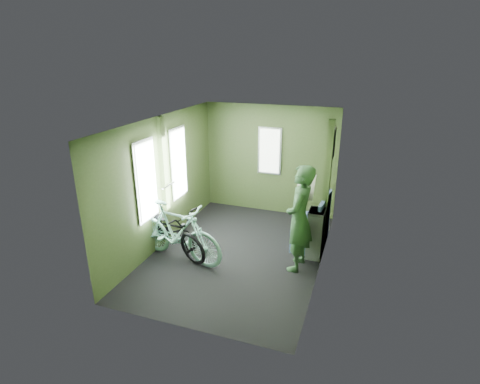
# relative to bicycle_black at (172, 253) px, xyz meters

# --- Properties ---
(room) EXTENTS (4.00, 4.02, 2.31)m
(room) POSITION_rel_bicycle_black_xyz_m (1.06, 0.41, 1.44)
(room) COLOR black
(room) RESTS_ON ground
(bicycle_black) EXTENTS (1.85, 1.32, 0.97)m
(bicycle_black) POSITION_rel_bicycle_black_xyz_m (0.00, 0.00, 0.00)
(bicycle_black) COLOR black
(bicycle_black) RESTS_ON ground
(bicycle_mint) EXTENTS (1.80, 0.88, 1.07)m
(bicycle_mint) POSITION_rel_bicycle_black_xyz_m (0.23, -0.17, 0.00)
(bicycle_mint) COLOR #94DECD
(bicycle_mint) RESTS_ON ground
(passenger) EXTENTS (0.46, 0.74, 1.73)m
(passenger) POSITION_rel_bicycle_black_xyz_m (2.15, 0.27, 0.86)
(passenger) COLOR #2D522E
(passenger) RESTS_ON ground
(waste_box) EXTENTS (0.25, 0.35, 0.85)m
(waste_box) POSITION_rel_bicycle_black_xyz_m (2.36, 0.71, 0.42)
(waste_box) COLOR slate
(waste_box) RESTS_ON ground
(bench_seat) EXTENTS (0.57, 0.93, 0.95)m
(bench_seat) POSITION_rel_bicycle_black_xyz_m (2.24, 1.10, 0.28)
(bench_seat) COLOR navy
(bench_seat) RESTS_ON ground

